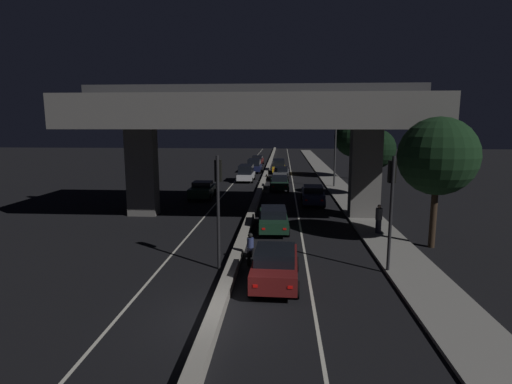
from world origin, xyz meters
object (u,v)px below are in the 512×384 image
(traffic_light_right_of_median, at_px, (391,194))
(car_dark_green_fourth, at_px, (279,183))
(car_dark_red_lead, at_px, (275,265))
(car_dark_green_second, at_px, (273,218))
(car_grey_fifth, at_px, (281,173))
(car_dark_blue_third, at_px, (313,194))
(car_white_second_oncoming, at_px, (246,173))
(car_taxi_yellow_sixth, at_px, (279,166))
(motorcycle_black_filtering_near, at_px, (250,249))
(car_dark_green_lead_oncoming, at_px, (202,190))
(car_dark_blue_third_oncoming, at_px, (254,165))
(pedestrian_on_sidewalk, at_px, (379,219))
(car_dark_red_fourth_oncoming, at_px, (257,160))
(traffic_light_left_of_median, at_px, (218,192))
(street_lamp, at_px, (332,140))

(traffic_light_right_of_median, bearing_deg, car_dark_green_fourth, 102.49)
(traffic_light_right_of_median, relative_size, car_dark_red_lead, 1.20)
(car_dark_green_second, height_order, car_grey_fifth, car_grey_fifth)
(car_dark_blue_third, distance_m, car_white_second_oncoming, 14.63)
(car_taxi_yellow_sixth, bearing_deg, car_dark_red_lead, 178.90)
(car_grey_fifth, bearing_deg, car_taxi_yellow_sixth, 5.16)
(car_dark_green_second, relative_size, motorcycle_black_filtering_near, 2.45)
(car_dark_blue_third, distance_m, car_dark_green_lead_oncoming, 9.79)
(car_white_second_oncoming, bearing_deg, car_dark_green_lead_oncoming, -13.65)
(traffic_light_right_of_median, xyz_separation_m, car_dark_green_fourth, (-4.97, 22.44, -2.76))
(car_grey_fifth, relative_size, car_dark_blue_third_oncoming, 1.14)
(car_dark_green_fourth, xyz_separation_m, car_white_second_oncoming, (-3.88, 5.98, 0.27))
(car_dark_red_lead, relative_size, car_dark_green_fourth, 0.99)
(car_dark_blue_third_oncoming, bearing_deg, car_dark_red_lead, 6.11)
(car_dark_blue_third_oncoming, height_order, pedestrian_on_sidewalk, car_dark_blue_third_oncoming)
(car_dark_green_second, bearing_deg, car_dark_red_fourth_oncoming, 2.55)
(traffic_light_right_of_median, height_order, car_dark_blue_third_oncoming, traffic_light_right_of_median)
(car_dark_green_lead_oncoming, xyz_separation_m, car_white_second_oncoming, (2.88, 11.05, 0.24))
(car_dark_red_lead, height_order, motorcycle_black_filtering_near, car_dark_red_lead)
(car_taxi_yellow_sixth, xyz_separation_m, pedestrian_on_sidewalk, (6.22, -30.90, 0.01))
(car_grey_fifth, distance_m, motorcycle_black_filtering_near, 29.20)
(car_white_second_oncoming, distance_m, car_dark_blue_third_oncoming, 8.86)
(car_dark_blue_third, bearing_deg, car_dark_red_fourth_oncoming, 13.12)
(car_dark_green_second, xyz_separation_m, car_dark_red_fourth_oncoming, (-3.61, 41.16, 0.03))
(car_dark_blue_third, height_order, car_white_second_oncoming, car_white_second_oncoming)
(car_dark_green_lead_oncoming, bearing_deg, car_taxi_yellow_sixth, 160.36)
(car_white_second_oncoming, bearing_deg, car_dark_red_lead, 8.47)
(car_dark_red_lead, relative_size, car_dark_red_fourth_oncoming, 0.95)
(car_dark_green_lead_oncoming, relative_size, car_dark_blue_third_oncoming, 0.97)
(car_dark_blue_third_oncoming, relative_size, motorcycle_black_filtering_near, 2.24)
(car_dark_red_lead, bearing_deg, car_dark_red_fourth_oncoming, 5.91)
(car_taxi_yellow_sixth, bearing_deg, car_grey_fifth, -178.18)
(motorcycle_black_filtering_near, bearing_deg, car_white_second_oncoming, 6.87)
(motorcycle_black_filtering_near, bearing_deg, car_dark_red_fourth_oncoming, 4.47)
(traffic_light_right_of_median, xyz_separation_m, car_dark_blue_third, (-2.15, 15.41, -2.70))
(car_white_second_oncoming, bearing_deg, car_dark_green_fourth, 33.99)
(car_dark_red_lead, distance_m, pedestrian_on_sidewalk, 9.71)
(car_white_second_oncoming, bearing_deg, car_dark_red_fourth_oncoming, -179.17)
(traffic_light_right_of_median, xyz_separation_m, car_dark_red_lead, (-4.91, -1.61, -2.70))
(car_dark_red_lead, bearing_deg, car_dark_blue_third_oncoming, 6.75)
(car_dark_green_fourth, relative_size, car_white_second_oncoming, 1.00)
(car_grey_fifth, distance_m, car_dark_green_lead_oncoming, 14.57)
(traffic_light_left_of_median, height_order, pedestrian_on_sidewalk, traffic_light_left_of_median)
(street_lamp, distance_m, car_dark_green_lead_oncoming, 14.68)
(car_dark_green_fourth, relative_size, motorcycle_black_filtering_near, 2.28)
(street_lamp, relative_size, car_dark_red_fourth_oncoming, 1.86)
(car_dark_red_lead, relative_size, motorcycle_black_filtering_near, 2.27)
(street_lamp, height_order, car_dark_green_lead_oncoming, street_lamp)
(traffic_light_right_of_median, bearing_deg, car_dark_red_lead, -161.90)
(car_dark_green_second, xyz_separation_m, pedestrian_on_sidewalk, (6.20, -0.71, 0.23))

